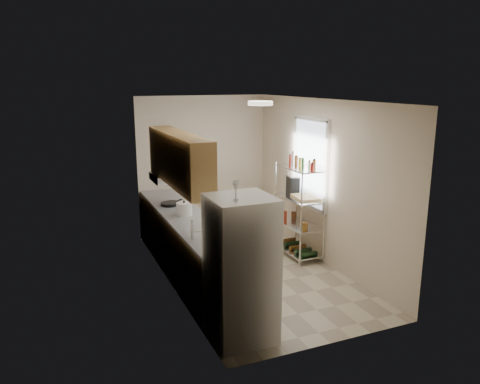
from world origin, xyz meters
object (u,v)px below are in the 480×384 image
object	(u,v)px
rice_cooker	(184,209)
espresso_machine	(293,184)
cutting_board	(306,197)
refrigerator	(241,269)
frying_pan_large	(169,204)

from	to	relation	value
rice_cooker	espresso_machine	xyz separation A→B (m)	(1.98, 0.22, 0.16)
cutting_board	rice_cooker	bearing A→B (deg)	174.28
refrigerator	rice_cooker	size ratio (longest dim) A/B	7.04
frying_pan_large	cutting_board	bearing A→B (deg)	-29.29
rice_cooker	frying_pan_large	bearing A→B (deg)	96.27
frying_pan_large	espresso_machine	world-z (taller)	espresso_machine
rice_cooker	frying_pan_large	xyz separation A→B (m)	(-0.07, 0.62, -0.07)
frying_pan_large	rice_cooker	bearing A→B (deg)	-91.33
espresso_machine	frying_pan_large	bearing A→B (deg)	-179.87
frying_pan_large	cutting_board	world-z (taller)	cutting_board
cutting_board	espresso_machine	distance (m)	0.44
rice_cooker	espresso_machine	bearing A→B (deg)	6.43
refrigerator	frying_pan_large	world-z (taller)	refrigerator
rice_cooker	cutting_board	bearing A→B (deg)	-5.72
frying_pan_large	espresso_machine	bearing A→B (deg)	-18.57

